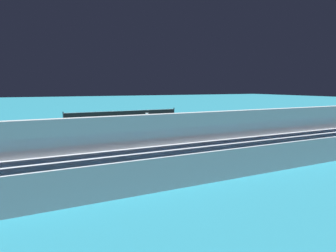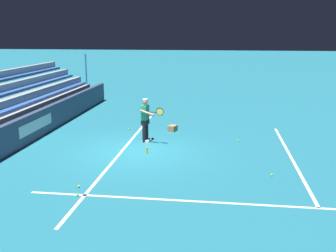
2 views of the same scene
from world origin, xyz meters
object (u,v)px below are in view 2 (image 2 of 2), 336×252
ball_box_cardboard (173,128)px  tennis_ball_on_baseline (272,175)px  tennis_ball_midcourt (78,195)px  water_bottle (147,150)px  tennis_player (146,120)px  tennis_ball_far_right (238,141)px  tennis_ball_near_player (129,129)px  tennis_ball_toward_net (79,186)px

ball_box_cardboard → tennis_ball_on_baseline: (5.06, 3.64, -0.10)m
tennis_ball_midcourt → tennis_ball_on_baseline: same height
tennis_ball_on_baseline → water_bottle: size_ratio=0.30×
tennis_player → tennis_ball_far_right: bearing=97.8°
tennis_player → tennis_ball_midcourt: size_ratio=25.98×
tennis_ball_midcourt → tennis_ball_near_player: bearing=-177.6°
tennis_player → tennis_ball_far_right: (-0.50, 3.62, -0.86)m
tennis_player → water_bottle: bearing=11.8°
tennis_ball_midcourt → ball_box_cardboard: bearing=167.2°
ball_box_cardboard → tennis_ball_toward_net: ball_box_cardboard is taller
tennis_player → tennis_ball_on_baseline: size_ratio=25.98×
tennis_ball_midcourt → tennis_ball_far_right: bearing=143.4°
ball_box_cardboard → tennis_ball_near_player: bearing=-90.2°
water_bottle → tennis_ball_toward_net: bearing=-21.1°
tennis_ball_on_baseline → tennis_ball_near_player: same height
tennis_ball_far_right → water_bottle: water_bottle is taller
tennis_ball_midcourt → tennis_ball_near_player: size_ratio=1.00×
tennis_ball_on_baseline → tennis_ball_toward_net: 5.70m
tennis_ball_on_baseline → tennis_player: bearing=-125.9°
tennis_ball_on_baseline → tennis_ball_toward_net: size_ratio=1.00×
tennis_ball_far_right → tennis_ball_near_player: bearing=-105.6°
tennis_player → ball_box_cardboard: bearing=155.1°
tennis_player → tennis_ball_near_player: size_ratio=25.98×
tennis_ball_far_right → water_bottle: size_ratio=0.30×
ball_box_cardboard → tennis_ball_toward_net: bearing=-15.3°
tennis_ball_far_right → tennis_ball_near_player: same height
water_bottle → ball_box_cardboard: bearing=171.0°
tennis_player → water_bottle: size_ratio=7.80×
ball_box_cardboard → tennis_ball_near_player: (-0.01, -1.95, -0.10)m
tennis_player → ball_box_cardboard: size_ratio=4.29×
tennis_ball_midcourt → tennis_ball_far_right: same height
tennis_ball_far_right → tennis_ball_on_baseline: bearing=12.9°
ball_box_cardboard → tennis_ball_midcourt: size_ratio=6.06×
tennis_ball_near_player → water_bottle: (3.32, 1.42, 0.08)m
tennis_ball_on_baseline → water_bottle: (-1.75, -4.16, 0.08)m
tennis_ball_on_baseline → tennis_ball_toward_net: (1.63, -5.47, 0.00)m
tennis_player → water_bottle: (1.50, 0.31, -0.78)m
ball_box_cardboard → water_bottle: size_ratio=1.82×
tennis_ball_far_right → water_bottle: (2.00, -3.30, 0.08)m
ball_box_cardboard → tennis_ball_far_right: ball_box_cardboard is taller
tennis_ball_toward_net → water_bottle: 3.62m
tennis_ball_far_right → water_bottle: 3.86m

